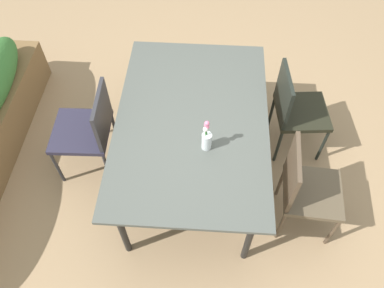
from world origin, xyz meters
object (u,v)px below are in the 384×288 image
at_px(dining_table, 192,124).
at_px(chair_near_left, 304,187).
at_px(chair_far_side, 89,128).
at_px(flower_vase, 207,138).
at_px(chair_near_right, 295,107).

relative_size(dining_table, chair_near_left, 1.96).
height_order(chair_far_side, flower_vase, flower_vase).
distance_m(dining_table, chair_near_left, 0.97).
bearing_deg(flower_vase, chair_far_side, 72.74).
bearing_deg(chair_far_side, chair_near_right, -81.06).
xyz_separation_m(dining_table, chair_far_side, (0.06, 0.87, -0.19)).
height_order(chair_near_right, chair_near_left, chair_near_left).
height_order(dining_table, chair_near_left, chair_near_left).
distance_m(dining_table, flower_vase, 0.31).
bearing_deg(dining_table, chair_near_right, -65.83).
relative_size(chair_near_right, chair_far_side, 1.01).
distance_m(chair_near_left, flower_vase, 0.83).
distance_m(dining_table, chair_far_side, 0.89).
bearing_deg(chair_near_right, flower_vase, -54.94).
bearing_deg(flower_vase, dining_table, 25.78).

